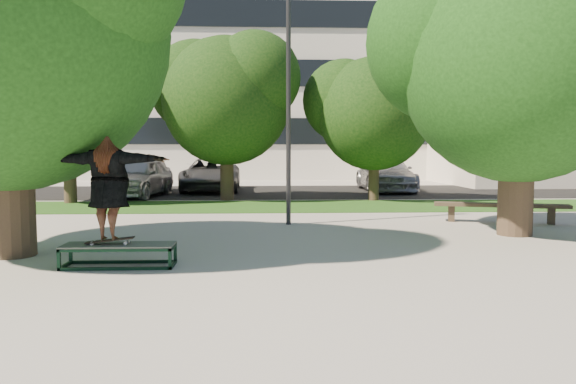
{
  "coord_description": "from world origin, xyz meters",
  "views": [
    {
      "loc": [
        0.33,
        -9.26,
        1.93
      ],
      "look_at": [
        0.78,
        0.6,
        1.17
      ],
      "focal_mm": 35.0,
      "sensor_mm": 36.0,
      "label": 1
    }
  ],
  "objects_px": {
    "tree_left": "(0,8)",
    "car_grey": "(211,175)",
    "lamppost": "(288,101)",
    "bench": "(501,207)",
    "car_dark": "(140,176)",
    "car_silver_b": "(385,174)",
    "car_silver_a": "(138,177)",
    "tree_right": "(515,51)",
    "grind_box": "(119,255)"
  },
  "relations": [
    {
      "from": "tree_left",
      "to": "car_grey",
      "type": "distance_m",
      "value": 16.0
    },
    {
      "from": "lamppost",
      "to": "bench",
      "type": "height_order",
      "value": "lamppost"
    },
    {
      "from": "car_dark",
      "to": "car_silver_b",
      "type": "bearing_deg",
      "value": 7.16
    },
    {
      "from": "car_silver_a",
      "to": "car_grey",
      "type": "xyz_separation_m",
      "value": [
        2.68,
        3.0,
        -0.04
      ]
    },
    {
      "from": "car_silver_a",
      "to": "car_grey",
      "type": "bearing_deg",
      "value": 55.82
    },
    {
      "from": "tree_right",
      "to": "tree_left",
      "type": "bearing_deg",
      "value": -168.97
    },
    {
      "from": "grind_box",
      "to": "car_silver_b",
      "type": "xyz_separation_m",
      "value": [
        8.03,
        16.33,
        0.6
      ]
    },
    {
      "from": "grind_box",
      "to": "car_silver_a",
      "type": "relative_size",
      "value": 0.38
    },
    {
      "from": "tree_right",
      "to": "grind_box",
      "type": "xyz_separation_m",
      "value": [
        -7.94,
        -3.12,
        -3.9
      ]
    },
    {
      "from": "tree_left",
      "to": "bench",
      "type": "relative_size",
      "value": 2.13
    },
    {
      "from": "grind_box",
      "to": "car_silver_a",
      "type": "bearing_deg",
      "value": 101.07
    },
    {
      "from": "bench",
      "to": "car_silver_a",
      "type": "xyz_separation_m",
      "value": [
        -11.23,
        8.47,
        0.37
      ]
    },
    {
      "from": "tree_right",
      "to": "lamppost",
      "type": "xyz_separation_m",
      "value": [
        -4.92,
        1.92,
        -0.94
      ]
    },
    {
      "from": "bench",
      "to": "car_grey",
      "type": "bearing_deg",
      "value": 143.32
    },
    {
      "from": "car_grey",
      "to": "tree_right",
      "type": "bearing_deg",
      "value": -60.53
    },
    {
      "from": "tree_left",
      "to": "grind_box",
      "type": "relative_size",
      "value": 3.95
    },
    {
      "from": "lamppost",
      "to": "tree_left",
      "type": "bearing_deg",
      "value": -143.58
    },
    {
      "from": "lamppost",
      "to": "car_silver_a",
      "type": "relative_size",
      "value": 1.3
    },
    {
      "from": "car_dark",
      "to": "car_silver_b",
      "type": "relative_size",
      "value": 0.82
    },
    {
      "from": "lamppost",
      "to": "car_grey",
      "type": "relative_size",
      "value": 1.12
    },
    {
      "from": "car_silver_a",
      "to": "car_silver_b",
      "type": "bearing_deg",
      "value": 22.21
    },
    {
      "from": "bench",
      "to": "car_silver_b",
      "type": "distance_m",
      "value": 11.28
    },
    {
      "from": "tree_right",
      "to": "car_silver_b",
      "type": "distance_m",
      "value": 13.62
    },
    {
      "from": "lamppost",
      "to": "grind_box",
      "type": "height_order",
      "value": "lamppost"
    },
    {
      "from": "tree_left",
      "to": "car_grey",
      "type": "height_order",
      "value": "tree_left"
    },
    {
      "from": "bench",
      "to": "lamppost",
      "type": "bearing_deg",
      "value": -163.04
    },
    {
      "from": "tree_right",
      "to": "car_silver_b",
      "type": "height_order",
      "value": "tree_right"
    },
    {
      "from": "lamppost",
      "to": "car_dark",
      "type": "distance_m",
      "value": 12.32
    },
    {
      "from": "lamppost",
      "to": "tree_right",
      "type": "bearing_deg",
      "value": -21.28
    },
    {
      "from": "car_dark",
      "to": "tree_right",
      "type": "bearing_deg",
      "value": -45.69
    },
    {
      "from": "tree_left",
      "to": "bench",
      "type": "distance_m",
      "value": 12.21
    },
    {
      "from": "grind_box",
      "to": "car_grey",
      "type": "bearing_deg",
      "value": 89.91
    },
    {
      "from": "grind_box",
      "to": "bench",
      "type": "distance_m",
      "value": 9.97
    },
    {
      "from": "tree_left",
      "to": "car_dark",
      "type": "xyz_separation_m",
      "value": [
        -0.71,
        14.39,
        -3.69
      ]
    },
    {
      "from": "tree_left",
      "to": "lamppost",
      "type": "relative_size",
      "value": 1.16
    },
    {
      "from": "tree_left",
      "to": "car_grey",
      "type": "bearing_deg",
      "value": 81.54
    },
    {
      "from": "lamppost",
      "to": "bench",
      "type": "relative_size",
      "value": 1.83
    },
    {
      "from": "car_silver_b",
      "to": "lamppost",
      "type": "bearing_deg",
      "value": -111.95
    },
    {
      "from": "tree_left",
      "to": "lamppost",
      "type": "xyz_separation_m",
      "value": [
        5.29,
        3.91,
        -1.27
      ]
    },
    {
      "from": "tree_left",
      "to": "car_silver_a",
      "type": "distance_m",
      "value": 12.93
    },
    {
      "from": "tree_right",
      "to": "bench",
      "type": "bearing_deg",
      "value": 71.98
    },
    {
      "from": "car_silver_a",
      "to": "car_grey",
      "type": "relative_size",
      "value": 0.86
    },
    {
      "from": "bench",
      "to": "car_dark",
      "type": "distance_m",
      "value": 15.58
    },
    {
      "from": "car_silver_a",
      "to": "tree_right",
      "type": "bearing_deg",
      "value": -36.97
    },
    {
      "from": "car_dark",
      "to": "tree_left",
      "type": "bearing_deg",
      "value": -84.24
    },
    {
      "from": "car_dark",
      "to": "grind_box",
      "type": "bearing_deg",
      "value": -76.21
    },
    {
      "from": "grind_box",
      "to": "car_silver_b",
      "type": "distance_m",
      "value": 18.21
    },
    {
      "from": "lamppost",
      "to": "grind_box",
      "type": "bearing_deg",
      "value": -121.0
    },
    {
      "from": "car_silver_a",
      "to": "car_silver_b",
      "type": "distance_m",
      "value": 11.04
    },
    {
      "from": "grind_box",
      "to": "lamppost",
      "type": "bearing_deg",
      "value": 59.0
    }
  ]
}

